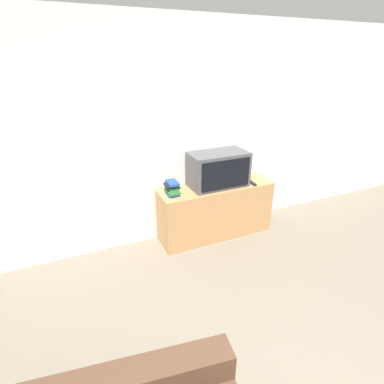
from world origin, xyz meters
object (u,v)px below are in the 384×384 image
object	(u,v)px
book_stack	(172,188)
remote_on_stand	(252,183)
tv_stand	(216,211)
television	(218,170)

from	to	relation	value
book_stack	remote_on_stand	world-z (taller)	book_stack
book_stack	remote_on_stand	size ratio (longest dim) A/B	1.35
tv_stand	remote_on_stand	xyz separation A→B (m)	(0.46, -0.11, 0.35)
tv_stand	television	bearing A→B (deg)	35.67
tv_stand	remote_on_stand	distance (m)	0.59
television	remote_on_stand	world-z (taller)	television
tv_stand	television	distance (m)	0.56
tv_stand	remote_on_stand	size ratio (longest dim) A/B	8.64
book_stack	remote_on_stand	bearing A→B (deg)	-5.77
television	book_stack	xyz separation A→B (m)	(-0.62, -0.02, -0.13)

